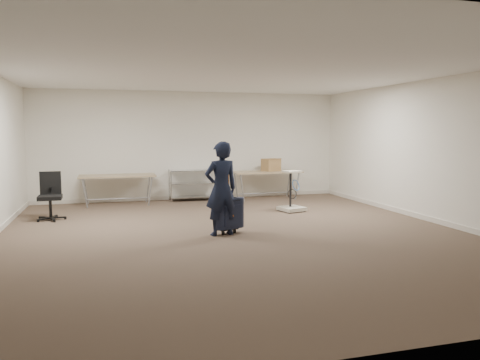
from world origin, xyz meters
name	(u,v)px	position (x,y,z in m)	size (l,w,h in m)	color
ground	(237,235)	(0.00, 0.00, 0.00)	(9.00, 9.00, 0.00)	#4A3C2D
room_shell	(219,218)	(0.00, 1.38, 0.05)	(8.00, 9.00, 9.00)	white
folding_table_left	(117,177)	(-1.90, 3.95, 0.68)	(1.80, 0.75, 0.73)	#937C5A
folding_table_right	(266,173)	(1.90, 3.95, 0.68)	(1.80, 0.75, 0.73)	#937C5A
wire_shelf	(194,183)	(0.00, 4.20, 0.44)	(1.22, 0.47, 0.80)	#BABCC1
person	(221,189)	(-0.26, 0.06, 0.81)	(0.59, 0.39, 1.61)	black
suitcase	(229,214)	(-0.11, 0.12, 0.35)	(0.43, 0.33, 1.04)	black
office_chair	(51,205)	(-3.25, 2.36, 0.29)	(0.59, 0.59, 0.97)	black
equipment_cart	(292,201)	(1.82, 1.96, 0.24)	(0.61, 0.61, 0.91)	beige
cardboard_box	(271,165)	(2.05, 4.03, 0.89)	(0.44, 0.33, 0.33)	#A36A4C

